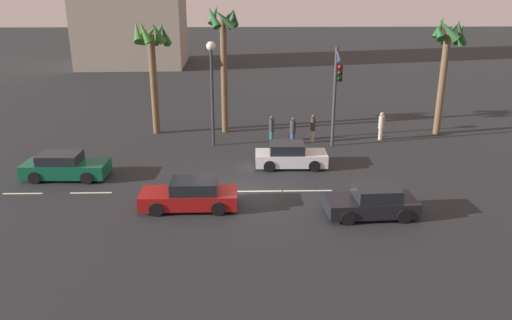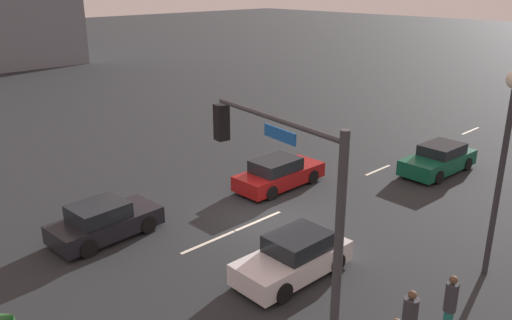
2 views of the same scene
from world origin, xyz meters
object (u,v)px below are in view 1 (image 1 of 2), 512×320
object	(u,v)px
palm_tree_2	(152,49)
pedestrian_3	(381,125)
car_1	(65,167)
pedestrian_0	(272,128)
pedestrian_2	(293,130)
streetlamp	(212,75)
palm_tree_0	(448,49)
car_0	(372,202)
car_2	(290,156)
car_3	(190,195)
palm_tree_1	(223,41)
traffic_signal	(336,85)
pedestrian_1	(313,127)

from	to	relation	value
palm_tree_2	pedestrian_3	bearing A→B (deg)	-7.79
car_1	pedestrian_0	distance (m)	12.89
pedestrian_3	pedestrian_2	bearing A→B (deg)	-172.40
streetlamp	pedestrian_2	size ratio (longest dim) A/B	3.70
pedestrian_3	palm_tree_0	size ratio (longest dim) A/B	0.24
car_0	car_2	xyz separation A→B (m)	(-3.04, 6.50, 0.01)
car_3	pedestrian_2	xyz separation A→B (m)	(5.63, 9.89, 0.29)
car_0	pedestrian_2	distance (m)	11.17
car_3	pedestrian_2	bearing A→B (deg)	60.37
streetlamp	palm_tree_1	bearing A→B (deg)	78.83
car_3	traffic_signal	size ratio (longest dim) A/B	0.71
pedestrian_2	pedestrian_3	distance (m)	5.97
pedestrian_2	palm_tree_1	bearing A→B (deg)	146.33
pedestrian_3	pedestrian_1	bearing A→B (deg)	-175.00
car_1	pedestrian_3	world-z (taller)	pedestrian_3
pedestrian_1	pedestrian_2	bearing A→B (deg)	-163.78
car_0	palm_tree_2	distance (m)	18.73
traffic_signal	car_3	bearing A→B (deg)	-135.14
pedestrian_0	pedestrian_1	bearing A→B (deg)	0.10
car_3	traffic_signal	xyz separation A→B (m)	(7.89, 7.85, 3.58)
streetlamp	pedestrian_1	distance (m)	7.37
car_0	pedestrian_0	bearing A→B (deg)	108.68
car_3	car_1	bearing A→B (deg)	149.96
car_3	streetlamp	world-z (taller)	streetlamp
car_2	pedestrian_2	xyz separation A→B (m)	(0.58, 4.39, 0.28)
streetlamp	pedestrian_3	bearing A→B (deg)	5.25
pedestrian_0	palm_tree_1	distance (m)	6.69
palm_tree_1	palm_tree_2	bearing A→B (deg)	-178.58
palm_tree_1	palm_tree_2	world-z (taller)	palm_tree_1
pedestrian_0	pedestrian_3	bearing A→B (deg)	3.19
palm_tree_2	palm_tree_0	bearing A→B (deg)	-2.09
streetlamp	car_3	bearing A→B (deg)	-93.15
car_1	palm_tree_2	distance (m)	10.66
car_2	pedestrian_3	distance (m)	8.31
car_0	palm_tree_0	bearing A→B (deg)	59.09
pedestrian_0	pedestrian_1	world-z (taller)	pedestrian_1
car_0	car_3	world-z (taller)	car_3
car_2	pedestrian_1	size ratio (longest dim) A/B	2.17
car_2	pedestrian_0	xyz separation A→B (m)	(-0.77, 4.77, 0.30)
car_2	traffic_signal	xyz separation A→B (m)	(2.84, 2.35, 3.57)
car_2	palm_tree_2	xyz separation A→B (m)	(-8.61, 7.24, 5.11)
pedestrian_1	palm_tree_1	size ratio (longest dim) A/B	0.21
palm_tree_1	pedestrian_2	bearing A→B (deg)	-33.67
car_0	pedestrian_1	world-z (taller)	pedestrian_1
car_1	car_2	xyz separation A→B (m)	(12.05, 1.46, 0.00)
traffic_signal	pedestrian_3	distance (m)	5.64
car_1	car_3	world-z (taller)	car_1
car_1	pedestrian_1	distance (m)	15.30
car_1	palm_tree_2	xyz separation A→B (m)	(3.44, 8.70, 5.11)
pedestrian_1	streetlamp	bearing A→B (deg)	-174.57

